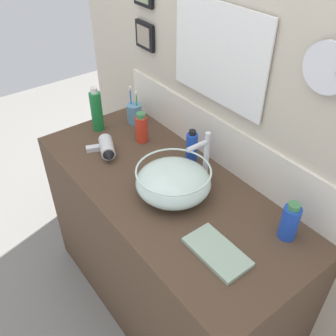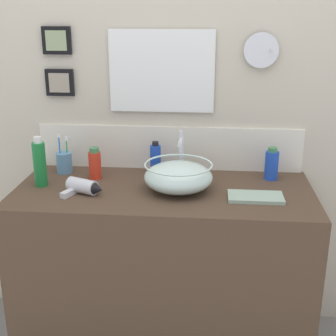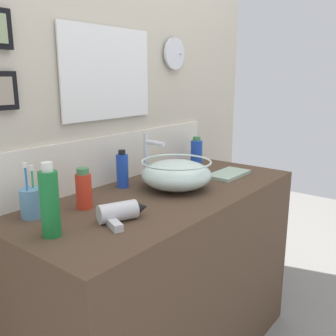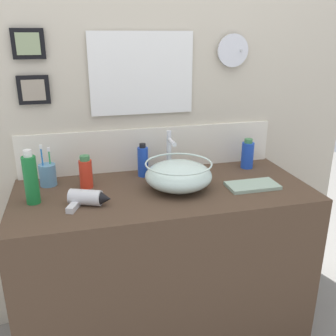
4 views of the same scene
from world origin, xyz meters
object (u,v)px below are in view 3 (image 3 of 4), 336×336
at_px(glass_bowl_sink, 176,174).
at_px(faucet, 148,155).
at_px(shampoo_bottle, 122,170).
at_px(toothbrush_cup, 32,203).
at_px(spray_bottle, 50,203).
at_px(lotion_bottle, 196,152).
at_px(hand_towel, 229,174).
at_px(hair_drier, 122,212).
at_px(soap_dispenser, 84,189).

relative_size(glass_bowl_sink, faucet, 1.33).
bearing_deg(shampoo_bottle, toothbrush_cup, -178.59).
xyz_separation_m(toothbrush_cup, spray_bottle, (-0.05, -0.19, 0.05)).
xyz_separation_m(lotion_bottle, spray_bottle, (-1.05, -0.18, 0.03)).
bearing_deg(hand_towel, hair_drier, -179.39).
relative_size(toothbrush_cup, spray_bottle, 0.86).
bearing_deg(toothbrush_cup, faucet, -2.98).
distance_m(glass_bowl_sink, hand_towel, 0.34).
height_order(toothbrush_cup, soap_dispenser, toothbrush_cup).
relative_size(faucet, lotion_bottle, 1.46).
distance_m(faucet, soap_dispenser, 0.41).
distance_m(faucet, toothbrush_cup, 0.58).
bearing_deg(soap_dispenser, hair_drier, -90.88).
bearing_deg(soap_dispenser, hand_towel, -14.37).
xyz_separation_m(glass_bowl_sink, soap_dispenser, (-0.40, 0.12, 0.01)).
distance_m(glass_bowl_sink, hair_drier, 0.41).
xyz_separation_m(hair_drier, toothbrush_cup, (-0.17, 0.27, 0.02)).
height_order(toothbrush_cup, lotion_bottle, toothbrush_cup).
bearing_deg(toothbrush_cup, hair_drier, -57.83).
bearing_deg(shampoo_bottle, soap_dispenser, -163.84).
relative_size(shampoo_bottle, hand_towel, 0.71).
bearing_deg(shampoo_bottle, hand_towel, -30.45).
height_order(hair_drier, toothbrush_cup, toothbrush_cup).
distance_m(lotion_bottle, shampoo_bottle, 0.55).
relative_size(spray_bottle, hand_towel, 0.99).
bearing_deg(soap_dispenser, lotion_bottle, 4.46).
xyz_separation_m(toothbrush_cup, lotion_bottle, (1.00, -0.00, 0.02)).
bearing_deg(faucet, soap_dispenser, -174.38).
relative_size(glass_bowl_sink, hair_drier, 1.58).
relative_size(lotion_bottle, soap_dispenser, 1.03).
relative_size(glass_bowl_sink, toothbrush_cup, 1.53).
height_order(spray_bottle, soap_dispenser, spray_bottle).
relative_size(lotion_bottle, spray_bottle, 0.68).
bearing_deg(glass_bowl_sink, hand_towel, -11.73).
distance_m(glass_bowl_sink, spray_bottle, 0.62).
bearing_deg(hair_drier, hand_towel, 0.61).
bearing_deg(hand_towel, shampoo_bottle, 149.55).
xyz_separation_m(faucet, shampoo_bottle, (-0.12, 0.04, -0.05)).
distance_m(toothbrush_cup, shampoo_bottle, 0.45).
xyz_separation_m(glass_bowl_sink, hand_towel, (0.33, -0.07, -0.06)).
height_order(toothbrush_cup, shampoo_bottle, toothbrush_cup).
xyz_separation_m(glass_bowl_sink, spray_bottle, (-0.62, 0.00, 0.04)).
height_order(lotion_bottle, hand_towel, lotion_bottle).
relative_size(soap_dispenser, hand_towel, 0.65).
xyz_separation_m(toothbrush_cup, shampoo_bottle, (0.45, 0.01, 0.02)).
distance_m(lotion_bottle, spray_bottle, 1.06).
xyz_separation_m(glass_bowl_sink, faucet, (0.00, 0.16, 0.06)).
bearing_deg(lotion_bottle, toothbrush_cup, 179.72).
height_order(glass_bowl_sink, soap_dispenser, soap_dispenser).
relative_size(spray_bottle, soap_dispenser, 1.52).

